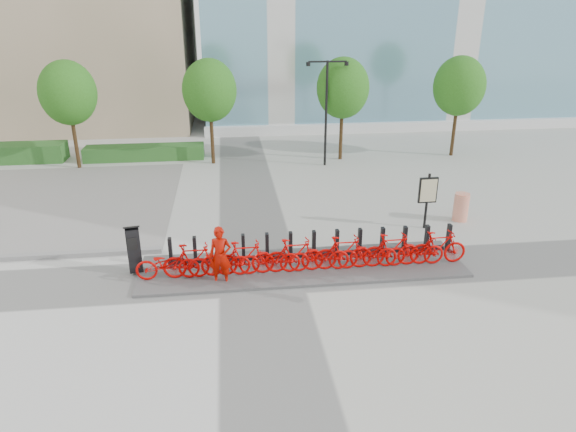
{
  "coord_description": "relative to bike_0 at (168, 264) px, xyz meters",
  "views": [
    {
      "loc": [
        -0.8,
        -13.21,
        7.17
      ],
      "look_at": [
        1.0,
        1.5,
        1.2
      ],
      "focal_mm": 32.0,
      "sensor_mm": 36.0,
      "label": 1
    }
  ],
  "objects": [
    {
      "name": "tree_0",
      "position": [
        -5.4,
        12.05,
        3.04
      ],
      "size": [
        2.6,
        2.6,
        5.1
      ],
      "color": "#49371A",
      "rests_on": "ground"
    },
    {
      "name": "bike_3",
      "position": [
        2.16,
        -0.0,
        0.05
      ],
      "size": [
        1.72,
        0.49,
        1.04
      ],
      "primitive_type": "imported",
      "rotation": [
        0.0,
        0.0,
        1.57
      ],
      "color": "#BF0200",
      "rests_on": "dock_pad"
    },
    {
      "name": "tree_1",
      "position": [
        1.1,
        12.05,
        3.04
      ],
      "size": [
        2.6,
        2.6,
        5.1
      ],
      "color": "#49371A",
      "rests_on": "ground"
    },
    {
      "name": "bike_5",
      "position": [
        3.6,
        -0.0,
        0.05
      ],
      "size": [
        1.72,
        0.49,
        1.04
      ],
      "primitive_type": "imported",
      "rotation": [
        0.0,
        0.0,
        1.57
      ],
      "color": "#BF0200",
      "rests_on": "dock_pad"
    },
    {
      "name": "bike_6",
      "position": [
        4.32,
        0.0,
        0.0
      ],
      "size": [
        1.78,
        0.62,
        0.93
      ],
      "primitive_type": "imported",
      "rotation": [
        0.0,
        0.0,
        1.57
      ],
      "color": "#BF0200",
      "rests_on": "dock_pad"
    },
    {
      "name": "worker_red",
      "position": [
        1.49,
        -0.34,
        0.31
      ],
      "size": [
        0.67,
        0.49,
        1.71
      ],
      "primitive_type": "imported",
      "rotation": [
        0.0,
        0.0,
        -0.13
      ],
      "color": "#9D0A00",
      "rests_on": "ground"
    },
    {
      "name": "bike_8",
      "position": [
        5.76,
        0.0,
        0.0
      ],
      "size": [
        1.78,
        0.62,
        0.93
      ],
      "primitive_type": "imported",
      "rotation": [
        0.0,
        0.0,
        1.57
      ],
      "color": "#BF0200",
      "rests_on": "dock_pad"
    },
    {
      "name": "bike_2",
      "position": [
        1.44,
        0.0,
        0.0
      ],
      "size": [
        1.78,
        0.62,
        0.93
      ],
      "primitive_type": "imported",
      "rotation": [
        0.0,
        0.0,
        1.57
      ],
      "color": "#BF0200",
      "rests_on": "dock_pad"
    },
    {
      "name": "tree_2",
      "position": [
        7.6,
        12.05,
        3.04
      ],
      "size": [
        2.6,
        2.6,
        5.1
      ],
      "color": "#49371A",
      "rests_on": "ground"
    },
    {
      "name": "bike_10",
      "position": [
        7.2,
        0.0,
        0.0
      ],
      "size": [
        1.78,
        0.62,
        0.93
      ],
      "primitive_type": "imported",
      "rotation": [
        0.0,
        0.0,
        1.57
      ],
      "color": "#BF0200",
      "rests_on": "dock_pad"
    },
    {
      "name": "streetlamp",
      "position": [
        6.6,
        11.05,
        2.59
      ],
      "size": [
        2.0,
        0.2,
        5.0
      ],
      "color": "black",
      "rests_on": "ground"
    },
    {
      "name": "hedge_b",
      "position": [
        -2.4,
        13.25,
        -0.2
      ],
      "size": [
        6.0,
        1.2,
        0.7
      ],
      "primitive_type": "cube",
      "color": "#224D1F",
      "rests_on": "ground"
    },
    {
      "name": "kiosk",
      "position": [
        -0.98,
        0.6,
        0.24
      ],
      "size": [
        0.51,
        0.45,
        1.47
      ],
      "rotation": [
        0.0,
        0.0,
        0.17
      ],
      "color": "black",
      "rests_on": "dock_pad"
    },
    {
      "name": "map_sign",
      "position": [
        8.61,
        2.81,
        0.78
      ],
      "size": [
        0.66,
        0.12,
        2.0
      ],
      "rotation": [
        0.0,
        0.0,
        0.02
      ],
      "color": "black",
      "rests_on": "ground"
    },
    {
      "name": "bike_0",
      "position": [
        0.0,
        0.0,
        0.0
      ],
      "size": [
        1.78,
        0.62,
        0.93
      ],
      "primitive_type": "imported",
      "rotation": [
        0.0,
        0.0,
        1.57
      ],
      "color": "#BF0200",
      "rests_on": "dock_pad"
    },
    {
      "name": "tree_3",
      "position": [
        13.6,
        12.05,
        3.04
      ],
      "size": [
        2.6,
        2.6,
        5.1
      ],
      "color": "#49371A",
      "rests_on": "ground"
    },
    {
      "name": "dock_pad",
      "position": [
        3.9,
        0.35,
        -0.51
      ],
      "size": [
        9.6,
        2.4,
        0.08
      ],
      "primitive_type": "cube",
      "color": "#4D4D4D",
      "rests_on": "ground"
    },
    {
      "name": "bike_4",
      "position": [
        2.88,
        0.0,
        0.0
      ],
      "size": [
        1.78,
        0.62,
        0.93
      ],
      "primitive_type": "imported",
      "rotation": [
        0.0,
        0.0,
        1.57
      ],
      "color": "#BF0200",
      "rests_on": "dock_pad"
    },
    {
      "name": "bike_9",
      "position": [
        6.48,
        -0.0,
        0.05
      ],
      "size": [
        1.72,
        0.49,
        1.04
      ],
      "primitive_type": "imported",
      "rotation": [
        0.0,
        0.0,
        1.57
      ],
      "color": "#BF0200",
      "rests_on": "dock_pad"
    },
    {
      "name": "bike_1",
      "position": [
        0.72,
        -0.0,
        0.05
      ],
      "size": [
        1.72,
        0.49,
        1.04
      ],
      "primitive_type": "imported",
      "rotation": [
        0.0,
        0.0,
        1.57
      ],
      "color": "#BF0200",
      "rests_on": "dock_pad"
    },
    {
      "name": "bike_11",
      "position": [
        7.92,
        -0.0,
        0.05
      ],
      "size": [
        1.72,
        0.49,
        1.04
      ],
      "primitive_type": "imported",
      "rotation": [
        0.0,
        0.0,
        1.57
      ],
      "color": "#BF0200",
      "rests_on": "dock_pad"
    },
    {
      "name": "construction_barrel",
      "position": [
        10.15,
        3.33,
        -0.03
      ],
      "size": [
        0.69,
        0.69,
        1.03
      ],
      "primitive_type": "cylinder",
      "rotation": [
        0.0,
        0.0,
        0.34
      ],
      "color": "#FF5521",
      "rests_on": "ground"
    },
    {
      "name": "dock_rail_posts",
      "position": [
        4.32,
        0.82,
        -0.04
      ],
      "size": [
        8.74,
        0.5,
        0.85
      ],
      "primitive_type": null,
      "color": "black",
      "rests_on": "dock_pad"
    },
    {
      "name": "ground",
      "position": [
        2.6,
        0.05,
        -0.55
      ],
      "size": [
        120.0,
        120.0,
        0.0
      ],
      "primitive_type": "plane",
      "color": "#9FA094"
    },
    {
      "name": "bike_7",
      "position": [
        5.04,
        -0.0,
        0.05
      ],
      "size": [
        1.72,
        0.49,
        1.04
      ],
      "primitive_type": "imported",
      "rotation": [
        0.0,
        0.0,
        1.57
      ],
      "color": "#BF0200",
      "rests_on": "dock_pad"
    }
  ]
}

